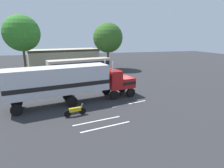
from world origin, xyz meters
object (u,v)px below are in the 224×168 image
object	(u,v)px
parked_car	(14,78)
tree_left	(108,38)
semi_truck	(70,81)
person_bystander	(68,88)
motorcycle	(75,111)
tree_center	(22,33)
parked_bus	(80,67)

from	to	relation	value
parked_car	tree_left	xyz separation A→B (m)	(17.60, 8.44, 6.12)
tree_left	semi_truck	bearing A→B (deg)	-115.12
person_bystander	tree_left	xyz separation A→B (m)	(9.61, 17.26, 6.03)
tree_left	motorcycle	bearing A→B (deg)	-111.32
tree_left	tree_center	distance (m)	17.13
person_bystander	parked_car	size ratio (longest dim) A/B	0.37
parked_bus	tree_center	bearing A→B (deg)	144.37
semi_truck	person_bystander	size ratio (longest dim) A/B	8.82
person_bystander	parked_car	bearing A→B (deg)	132.16
motorcycle	parked_car	bearing A→B (deg)	118.30
tree_left	person_bystander	bearing A→B (deg)	-119.11
semi_truck	tree_left	distance (m)	22.81
person_bystander	tree_left	distance (m)	20.66
parked_bus	tree_center	xyz separation A→B (m)	(-10.00, 7.17, 5.74)
motorcycle	tree_center	xyz separation A→B (m)	(-7.78, 23.15, 7.32)
parked_car	tree_left	world-z (taller)	tree_left
person_bystander	parked_bus	size ratio (longest dim) A/B	0.14
tree_center	motorcycle	bearing A→B (deg)	-71.41
person_bystander	motorcycle	size ratio (longest dim) A/B	0.78
semi_truck	tree_center	bearing A→B (deg)	111.20
semi_truck	person_bystander	world-z (taller)	semi_truck
person_bystander	parked_car	world-z (taller)	person_bystander
semi_truck	tree_left	size ratio (longest dim) A/B	1.41
person_bystander	parked_car	distance (m)	11.90
person_bystander	tree_center	size ratio (longest dim) A/B	0.15
person_bystander	parked_bus	bearing A→B (deg)	74.99
parked_bus	parked_car	world-z (taller)	parked_bus
motorcycle	person_bystander	bearing A→B (deg)	92.64
parked_car	motorcycle	world-z (taller)	parked_car
semi_truck	parked_car	distance (m)	14.43
tree_left	tree_center	xyz separation A→B (m)	(-17.09, -0.70, 0.88)
person_bystander	tree_center	bearing A→B (deg)	114.31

